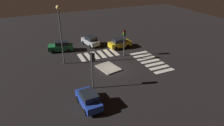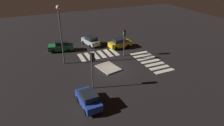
{
  "view_description": "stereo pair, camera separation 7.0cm",
  "coord_description": "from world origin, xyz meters",
  "px_view_note": "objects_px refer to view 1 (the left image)",
  "views": [
    {
      "loc": [
        -23.08,
        10.23,
        13.5
      ],
      "look_at": [
        0.0,
        0.0,
        1.0
      ],
      "focal_mm": 32.18,
      "sensor_mm": 36.0,
      "label": 1
    },
    {
      "loc": [
        -23.11,
        10.16,
        13.5
      ],
      "look_at": [
        0.0,
        0.0,
        1.0
      ],
      "focal_mm": 32.18,
      "sensor_mm": 36.0,
      "label": 2
    }
  ],
  "objects_px": {
    "traffic_island": "(108,68)",
    "traffic_light_east": "(124,36)",
    "car_silver": "(90,41)",
    "car_green": "(61,46)",
    "car_yellow": "(120,43)",
    "traffic_light_west": "(92,62)",
    "street_lamp": "(60,26)",
    "car_blue": "(89,99)"
  },
  "relations": [
    {
      "from": "car_blue",
      "to": "traffic_island",
      "type": "bearing_deg",
      "value": -39.61
    },
    {
      "from": "traffic_light_east",
      "to": "street_lamp",
      "type": "height_order",
      "value": "street_lamp"
    },
    {
      "from": "car_silver",
      "to": "traffic_light_east",
      "type": "bearing_deg",
      "value": -167.86
    },
    {
      "from": "car_green",
      "to": "car_blue",
      "type": "bearing_deg",
      "value": 102.23
    },
    {
      "from": "car_green",
      "to": "car_yellow",
      "type": "bearing_deg",
      "value": 178.11
    },
    {
      "from": "car_blue",
      "to": "street_lamp",
      "type": "xyz_separation_m",
      "value": [
        11.08,
        0.29,
        4.94
      ]
    },
    {
      "from": "traffic_island",
      "to": "car_silver",
      "type": "bearing_deg",
      "value": -3.64
    },
    {
      "from": "traffic_island",
      "to": "street_lamp",
      "type": "distance_m",
      "value": 8.89
    },
    {
      "from": "car_silver",
      "to": "car_yellow",
      "type": "bearing_deg",
      "value": -141.08
    },
    {
      "from": "traffic_island",
      "to": "car_yellow",
      "type": "bearing_deg",
      "value": -37.06
    },
    {
      "from": "car_blue",
      "to": "traffic_light_west",
      "type": "distance_m",
      "value": 4.35
    },
    {
      "from": "car_green",
      "to": "car_silver",
      "type": "bearing_deg",
      "value": -159.86
    },
    {
      "from": "car_silver",
      "to": "car_yellow",
      "type": "distance_m",
      "value": 5.44
    },
    {
      "from": "car_green",
      "to": "traffic_light_west",
      "type": "bearing_deg",
      "value": 108.98
    },
    {
      "from": "car_green",
      "to": "traffic_island",
      "type": "bearing_deg",
      "value": 131.22
    },
    {
      "from": "car_green",
      "to": "street_lamp",
      "type": "distance_m",
      "value": 7.07
    },
    {
      "from": "traffic_light_east",
      "to": "traffic_light_west",
      "type": "height_order",
      "value": "traffic_light_west"
    },
    {
      "from": "traffic_island",
      "to": "car_blue",
      "type": "xyz_separation_m",
      "value": [
        -6.97,
        5.16,
        0.75
      ]
    },
    {
      "from": "car_silver",
      "to": "traffic_light_east",
      "type": "xyz_separation_m",
      "value": [
        -6.9,
        -3.3,
        2.52
      ]
    },
    {
      "from": "traffic_island",
      "to": "street_lamp",
      "type": "height_order",
      "value": "street_lamp"
    },
    {
      "from": "traffic_light_west",
      "to": "street_lamp",
      "type": "relative_size",
      "value": 0.53
    },
    {
      "from": "car_silver",
      "to": "car_green",
      "type": "distance_m",
      "value": 5.55
    },
    {
      "from": "traffic_island",
      "to": "traffic_light_east",
      "type": "xyz_separation_m",
      "value": [
        2.96,
        -3.93,
        3.29
      ]
    },
    {
      "from": "traffic_island",
      "to": "street_lamp",
      "type": "xyz_separation_m",
      "value": [
        4.11,
        5.46,
        5.69
      ]
    },
    {
      "from": "traffic_island",
      "to": "car_green",
      "type": "bearing_deg",
      "value": 28.0
    },
    {
      "from": "car_yellow",
      "to": "traffic_light_east",
      "type": "relative_size",
      "value": 0.93
    },
    {
      "from": "traffic_island",
      "to": "car_yellow",
      "type": "distance_m",
      "value": 8.23
    },
    {
      "from": "car_green",
      "to": "traffic_light_west",
      "type": "relative_size",
      "value": 0.96
    },
    {
      "from": "car_silver",
      "to": "traffic_light_west",
      "type": "bearing_deg",
      "value": 149.54
    },
    {
      "from": "traffic_island",
      "to": "traffic_light_east",
      "type": "height_order",
      "value": "traffic_light_east"
    },
    {
      "from": "traffic_light_west",
      "to": "traffic_island",
      "type": "bearing_deg",
      "value": 6.49
    },
    {
      "from": "traffic_island",
      "to": "car_silver",
      "type": "xyz_separation_m",
      "value": [
        9.86,
        -0.63,
        0.77
      ]
    },
    {
      "from": "car_yellow",
      "to": "traffic_light_west",
      "type": "bearing_deg",
      "value": -132.9
    },
    {
      "from": "car_silver",
      "to": "traffic_light_west",
      "type": "distance_m",
      "value": 14.58
    },
    {
      "from": "car_green",
      "to": "traffic_light_west",
      "type": "xyz_separation_m",
      "value": [
        -13.05,
        -1.32,
        2.56
      ]
    },
    {
      "from": "traffic_light_east",
      "to": "traffic_light_west",
      "type": "relative_size",
      "value": 0.98
    },
    {
      "from": "traffic_island",
      "to": "traffic_light_east",
      "type": "relative_size",
      "value": 0.84
    },
    {
      "from": "traffic_light_west",
      "to": "street_lamp",
      "type": "bearing_deg",
      "value": 62.5
    },
    {
      "from": "car_silver",
      "to": "car_green",
      "type": "xyz_separation_m",
      "value": [
        -0.67,
        5.51,
        0.03
      ]
    },
    {
      "from": "car_yellow",
      "to": "traffic_light_west",
      "type": "distance_m",
      "value": 13.68
    },
    {
      "from": "car_green",
      "to": "car_yellow",
      "type": "distance_m",
      "value": 10.17
    },
    {
      "from": "traffic_island",
      "to": "car_yellow",
      "type": "xyz_separation_m",
      "value": [
        6.53,
        -4.94,
        0.77
      ]
    }
  ]
}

